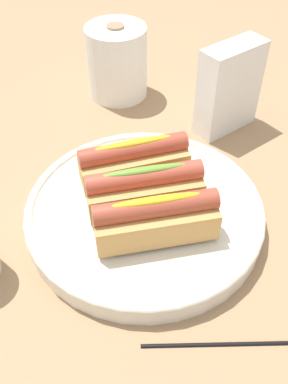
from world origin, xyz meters
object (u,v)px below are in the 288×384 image
at_px(serving_bowl, 144,210).
at_px(paper_towel_roll, 117,62).
at_px(hotdog_front, 156,218).
at_px(hotdog_side, 134,161).
at_px(hotdog_back, 144,188).
at_px(napkin_box, 229,89).
at_px(chopstick_near, 241,343).

xyz_separation_m(serving_bowl, paper_towel_roll, (0.09, 0.32, 0.05)).
height_order(hotdog_front, hotdog_side, same).
bearing_deg(hotdog_back, hotdog_front, -99.82).
bearing_deg(napkin_box, paper_towel_roll, 113.23).
xyz_separation_m(serving_bowl, hotdog_back, (-0.00, -0.00, 0.04)).
relative_size(hotdog_back, napkin_box, 1.05).
bearing_deg(hotdog_side, napkin_box, 22.55).
bearing_deg(napkin_box, serving_bowl, -159.36).
distance_m(hotdog_front, paper_towel_roll, 0.39).
xyz_separation_m(napkin_box, chopstick_near, (-0.20, -0.35, -0.07)).
distance_m(serving_bowl, hotdog_back, 0.04).
height_order(hotdog_back, chopstick_near, hotdog_back).
bearing_deg(hotdog_front, hotdog_back, 80.18).
bearing_deg(paper_towel_roll, napkin_box, -54.57).
height_order(serving_bowl, chopstick_near, serving_bowl).
bearing_deg(hotdog_back, napkin_box, 32.85).
bearing_deg(hotdog_side, chopstick_near, -87.71).
relative_size(hotdog_front, napkin_box, 1.05).
relative_size(serving_bowl, chopstick_near, 1.47).
bearing_deg(hotdog_back, hotdog_side, 80.18).
xyz_separation_m(paper_towel_roll, napkin_box, (0.13, -0.18, 0.01)).
xyz_separation_m(serving_bowl, chopstick_near, (0.02, -0.21, -0.02)).
relative_size(serving_bowl, hotdog_back, 2.05).
distance_m(hotdog_back, paper_towel_roll, 0.33).
relative_size(serving_bowl, napkin_box, 2.15).
distance_m(hotdog_side, napkin_box, 0.23).
relative_size(hotdog_side, chopstick_near, 0.71).
distance_m(napkin_box, chopstick_near, 0.41).
xyz_separation_m(serving_bowl, hotdog_front, (-0.01, -0.05, 0.04)).
xyz_separation_m(hotdog_back, paper_towel_roll, (0.09, 0.32, 0.00)).
relative_size(hotdog_front, hotdog_side, 1.01).
relative_size(hotdog_front, paper_towel_roll, 1.18).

